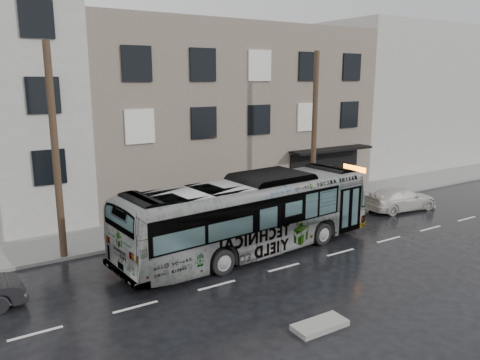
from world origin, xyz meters
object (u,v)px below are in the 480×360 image
(utility_pole_front, at_px, (314,133))
(bus, at_px, (250,215))
(sign_post, at_px, (326,187))
(utility_pole_rear, at_px, (55,153))
(white_sedan, at_px, (400,199))

(utility_pole_front, bearing_deg, bus, -152.03)
(sign_post, xyz_separation_m, bus, (-7.83, -3.58, 0.39))
(sign_post, relative_size, bus, 0.19)
(sign_post, distance_m, bus, 8.62)
(utility_pole_rear, xyz_separation_m, bus, (7.27, -3.58, -2.91))
(utility_pole_rear, distance_m, white_sedan, 19.22)
(utility_pole_front, relative_size, sign_post, 3.75)
(sign_post, distance_m, white_sedan, 4.42)
(utility_pole_rear, relative_size, bus, 0.72)
(utility_pole_rear, relative_size, sign_post, 3.75)
(utility_pole_front, height_order, sign_post, utility_pole_front)
(bus, distance_m, white_sedan, 11.45)
(utility_pole_front, relative_size, utility_pole_rear, 1.00)
(utility_pole_front, xyz_separation_m, bus, (-6.73, -3.58, -2.91))
(sign_post, bearing_deg, utility_pole_front, 180.00)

